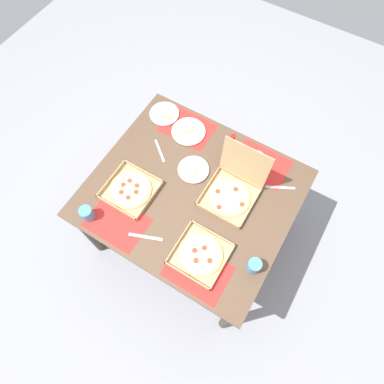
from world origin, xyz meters
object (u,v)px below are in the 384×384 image
pizza_box_corner_left (200,254)px  cup_red (254,266)px  pizza_box_edge_far (130,190)px  plate_far_left (193,170)px  pizza_box_center (232,190)px  plate_far_right (165,114)px  cup_clear_right (256,159)px  cup_dark (87,213)px  soda_bottle (230,153)px  plate_near_right (188,131)px

pizza_box_corner_left → cup_red: cup_red is taller
pizza_box_edge_far → plate_far_left: 0.43m
pizza_box_center → pizza_box_corner_left: bearing=-86.0°
pizza_box_center → cup_red: (0.33, -0.36, -0.00)m
plate_far_right → cup_red: 1.22m
cup_clear_right → cup_dark: bearing=-129.1°
pizza_box_corner_left → cup_clear_right: 0.73m
plate_far_right → soda_bottle: soda_bottle is taller
pizza_box_edge_far → soda_bottle: bearing=48.3°
pizza_box_center → plate_far_right: 0.77m
pizza_box_center → plate_far_left: pizza_box_center is taller
plate_far_left → cup_dark: 0.72m
soda_bottle → plate_far_right: bearing=168.0°
pizza_box_corner_left → pizza_box_center: pizza_box_center is taller
pizza_box_center → cup_clear_right: size_ratio=3.72×
plate_near_right → pizza_box_edge_far: bearing=-98.0°
cup_clear_right → cup_red: bearing=-64.9°
soda_bottle → cup_dark: size_ratio=3.39×
pizza_box_center → plate_far_left: bearing=177.1°
pizza_box_center → plate_far_right: bearing=156.8°
pizza_box_center → cup_dark: bearing=-139.0°
plate_far_left → cup_red: size_ratio=2.15×
pizza_box_corner_left → plate_near_right: size_ratio=1.28×
plate_near_right → cup_red: cup_red is taller
soda_bottle → cup_clear_right: 0.20m
pizza_box_edge_far → plate_far_right: bearing=102.9°
cup_clear_right → cup_red: cup_red is taller
plate_far_left → soda_bottle: size_ratio=0.63×
pizza_box_edge_far → cup_red: bearing=-2.6°
plate_far_right → cup_dark: (0.02, -0.89, 0.04)m
pizza_box_corner_left → pizza_box_center: (-0.03, 0.45, 0.04)m
pizza_box_corner_left → soda_bottle: bearing=103.8°
plate_far_left → cup_clear_right: size_ratio=2.21×
plate_far_left → soda_bottle: bearing=43.7°
cup_dark → pizza_box_center: bearing=41.0°
pizza_box_center → plate_near_right: pizza_box_center is taller
cup_clear_right → plate_far_right: bearing=178.3°
plate_far_right → pizza_box_corner_left: bearing=-45.6°
pizza_box_edge_far → cup_dark: (-0.12, -0.28, 0.04)m
pizza_box_center → cup_clear_right: 0.28m
pizza_box_edge_far → cup_red: 0.89m
pizza_box_edge_far → pizza_box_corner_left: bearing=-12.6°
pizza_box_center → cup_clear_right: bearing=84.0°
plate_near_right → cup_dark: size_ratio=2.46×
pizza_box_edge_far → pizza_box_center: size_ratio=0.89×
plate_near_right → cup_red: size_ratio=2.47×
pizza_box_edge_far → cup_dark: cup_dark is taller
cup_dark → soda_bottle: bearing=54.1°
pizza_box_corner_left → pizza_box_edge_far: bearing=167.4°
pizza_box_corner_left → plate_far_right: bearing=134.4°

